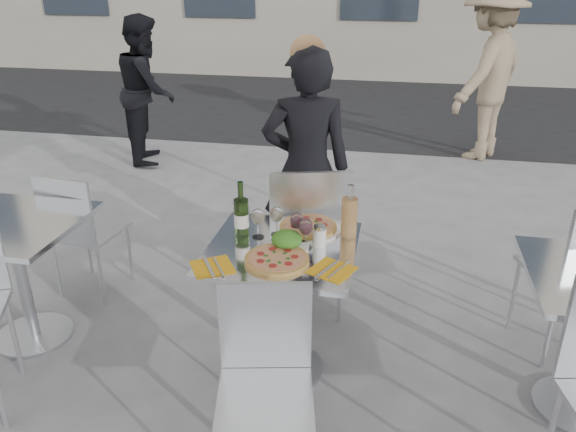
% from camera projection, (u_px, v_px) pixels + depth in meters
% --- Properties ---
extents(ground, '(80.00, 80.00, 0.00)m').
position_uv_depth(ground, '(283.00, 369.00, 3.05)').
color(ground, slate).
extents(street_asphalt, '(24.00, 5.00, 0.00)m').
position_uv_depth(street_asphalt, '(367.00, 104.00, 8.87)').
color(street_asphalt, black).
rests_on(street_asphalt, ground).
extents(main_table, '(0.72, 0.72, 0.75)m').
position_uv_depth(main_table, '(282.00, 284.00, 2.83)').
color(main_table, '#B7BABF').
rests_on(main_table, ground).
extents(side_table_left, '(0.72, 0.72, 0.75)m').
position_uv_depth(side_table_left, '(17.00, 256.00, 3.10)').
color(side_table_left, '#B7BABF').
rests_on(side_table_left, ground).
extents(chair_far, '(0.56, 0.57, 0.99)m').
position_uv_depth(chair_far, '(307.00, 230.00, 3.29)').
color(chair_far, silver).
rests_on(chair_far, ground).
extents(chair_near, '(0.46, 0.47, 0.85)m').
position_uv_depth(chair_near, '(265.00, 369.00, 2.29)').
color(chair_near, silver).
rests_on(chair_near, ground).
extents(side_chair_lfar, '(0.43, 0.44, 0.86)m').
position_uv_depth(side_chair_lfar, '(79.00, 226.00, 3.54)').
color(side_chair_lfar, silver).
rests_on(side_chair_lfar, ground).
extents(woman_diner, '(0.65, 0.50, 1.59)m').
position_uv_depth(woman_diner, '(306.00, 169.00, 3.66)').
color(woman_diner, black).
rests_on(woman_diner, ground).
extents(pedestrian_a, '(0.81, 0.91, 1.56)m').
position_uv_depth(pedestrian_a, '(147.00, 90.00, 6.05)').
color(pedestrian_a, black).
rests_on(pedestrian_a, ground).
extents(pedestrian_b, '(1.23, 1.41, 1.90)m').
position_uv_depth(pedestrian_b, '(488.00, 72.00, 6.08)').
color(pedestrian_b, '#937D5F').
rests_on(pedestrian_b, ground).
extents(pizza_near, '(0.30, 0.30, 0.02)m').
position_uv_depth(pizza_near, '(277.00, 259.00, 2.61)').
color(pizza_near, tan).
rests_on(pizza_near, main_table).
extents(pizza_far, '(0.34, 0.34, 0.03)m').
position_uv_depth(pizza_far, '(308.00, 227.00, 2.92)').
color(pizza_far, white).
rests_on(pizza_far, main_table).
extents(salad_plate, '(0.22, 0.22, 0.09)m').
position_uv_depth(salad_plate, '(287.00, 241.00, 2.73)').
color(salad_plate, white).
rests_on(salad_plate, main_table).
extents(wine_bottle, '(0.07, 0.07, 0.29)m').
position_uv_depth(wine_bottle, '(241.00, 216.00, 2.81)').
color(wine_bottle, '#32521E').
rests_on(wine_bottle, main_table).
extents(carafe, '(0.08, 0.08, 0.29)m').
position_uv_depth(carafe, '(349.00, 218.00, 2.78)').
color(carafe, '#E7AE62').
rests_on(carafe, main_table).
extents(sugar_shaker, '(0.06, 0.06, 0.11)m').
position_uv_depth(sugar_shaker, '(320.00, 236.00, 2.74)').
color(sugar_shaker, white).
rests_on(sugar_shaker, main_table).
extents(wineglass_white_a, '(0.07, 0.07, 0.16)m').
position_uv_depth(wineglass_white_a, '(258.00, 218.00, 2.80)').
color(wineglass_white_a, white).
rests_on(wineglass_white_a, main_table).
extents(wineglass_white_b, '(0.07, 0.07, 0.16)m').
position_uv_depth(wineglass_white_b, '(276.00, 215.00, 2.83)').
color(wineglass_white_b, white).
rests_on(wineglass_white_b, main_table).
extents(wineglass_red_a, '(0.07, 0.07, 0.16)m').
position_uv_depth(wineglass_red_a, '(297.00, 222.00, 2.76)').
color(wineglass_red_a, white).
rests_on(wineglass_red_a, main_table).
extents(wineglass_red_b, '(0.07, 0.07, 0.16)m').
position_uv_depth(wineglass_red_b, '(306.00, 228.00, 2.69)').
color(wineglass_red_b, white).
rests_on(wineglass_red_b, main_table).
extents(napkin_left, '(0.25, 0.25, 0.01)m').
position_uv_depth(napkin_left, '(212.00, 267.00, 2.56)').
color(napkin_left, orange).
rests_on(napkin_left, main_table).
extents(napkin_right, '(0.24, 0.24, 0.01)m').
position_uv_depth(napkin_right, '(332.00, 270.00, 2.53)').
color(napkin_right, orange).
rests_on(napkin_right, main_table).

